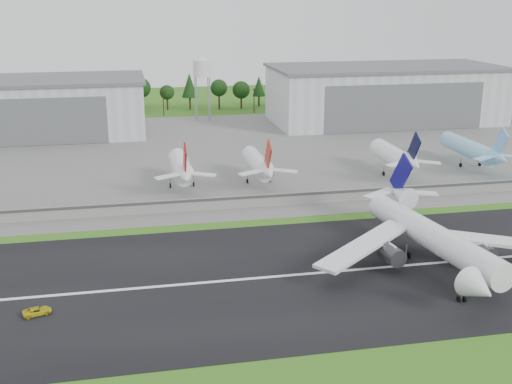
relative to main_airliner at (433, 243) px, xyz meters
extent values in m
plane|color=#356317|center=(-22.63, -9.57, -4.89)|extent=(600.00, 600.00, 0.00)
cube|color=black|center=(-22.63, 0.43, -4.84)|extent=(320.00, 60.00, 0.10)
cube|color=white|center=(-22.63, 0.43, -4.78)|extent=(220.00, 1.00, 0.02)
cube|color=slate|center=(-22.63, 110.43, -4.84)|extent=(320.00, 150.00, 0.10)
cube|color=gray|center=(-22.63, 45.43, -3.14)|extent=(240.00, 0.50, 3.50)
cube|color=#38383A|center=(-22.63, 45.13, -1.89)|extent=(240.00, 0.12, 0.70)
cube|color=silver|center=(-102.63, 155.43, 6.11)|extent=(95.00, 42.00, 22.00)
cube|color=#595B60|center=(-102.63, 155.43, 17.71)|extent=(97.00, 44.00, 1.20)
cube|color=#595B60|center=(-102.63, 134.28, 4.35)|extent=(66.50, 0.30, 18.04)
cube|color=silver|center=(52.37, 155.43, 7.11)|extent=(100.00, 45.00, 24.00)
cube|color=#595B60|center=(52.37, 155.43, 19.71)|extent=(102.00, 47.00, 1.20)
cube|color=#595B60|center=(52.37, 132.78, 5.19)|extent=(70.00, 0.30, 19.68)
cylinder|color=#99999E|center=(-30.63, 172.43, 5.11)|extent=(0.50, 0.50, 20.00)
cylinder|color=#99999E|center=(-24.63, 178.43, 5.11)|extent=(0.50, 0.50, 20.00)
cylinder|color=silver|center=(-27.63, 175.43, 18.61)|extent=(8.00, 8.00, 7.00)
cone|color=silver|center=(-27.63, 175.43, 23.31)|extent=(8.40, 8.40, 2.40)
cylinder|color=white|center=(0.06, 0.43, 1.31)|extent=(11.92, 44.38, 5.80)
cone|color=white|center=(-3.45, -24.32, 1.31)|extent=(6.59, 6.76, 5.80)
cone|color=white|center=(3.78, 26.67, 2.51)|extent=(6.72, 9.68, 5.51)
cube|color=#0F0B69|center=(3.71, 26.17, 7.81)|extent=(1.84, 9.52, 11.13)
cube|color=white|center=(14.63, -3.66, 0.51)|extent=(28.18, 14.71, 2.65)
cylinder|color=#333338|center=(8.98, -4.37, -1.09)|extent=(4.53, 5.98, 3.80)
cube|color=white|center=(8.67, 25.47, 2.91)|extent=(9.42, 4.70, 0.98)
cube|color=white|center=(-15.07, 0.56, 0.51)|extent=(25.85, 20.92, 2.65)
cylinder|color=#333338|center=(-9.83, -1.70, -1.09)|extent=(4.53, 5.98, 3.80)
cube|color=white|center=(-1.24, 26.88, 2.91)|extent=(9.49, 6.83, 0.98)
cube|color=#99999E|center=(-0.50, -3.53, -3.19)|extent=(14.11, 31.11, 3.20)
cylinder|color=black|center=(-3.97, 4.03, -4.04)|extent=(0.61, 1.54, 1.50)
imported|color=gold|center=(-79.49, -6.99, -4.10)|extent=(5.49, 3.71, 1.40)
cylinder|color=white|center=(-46.86, 70.43, 1.03)|extent=(5.84, 24.00, 5.84)
cone|color=white|center=(-46.86, 54.93, 2.03)|extent=(5.55, 7.00, 5.55)
cube|color=maroon|center=(-46.86, 55.43, 6.83)|extent=(0.45, 8.59, 10.02)
cylinder|color=#99999E|center=(-50.36, 68.43, -3.39)|extent=(0.32, 0.32, 3.00)
cylinder|color=#99999E|center=(-43.36, 68.43, -3.39)|extent=(0.32, 0.32, 3.00)
cylinder|color=black|center=(-50.36, 68.43, -4.09)|extent=(0.40, 1.40, 1.40)
cylinder|color=white|center=(-23.45, 70.43, 0.83)|extent=(5.46, 24.00, 5.46)
cone|color=white|center=(-23.45, 54.93, 1.83)|extent=(5.18, 7.00, 5.18)
cube|color=#A91F0D|center=(-23.45, 55.43, 6.63)|extent=(0.45, 8.59, 10.02)
cylinder|color=#99999E|center=(-26.95, 68.43, -3.39)|extent=(0.32, 0.32, 3.00)
cylinder|color=#99999E|center=(-19.95, 68.43, -3.39)|extent=(0.32, 0.32, 3.00)
cylinder|color=black|center=(-26.95, 68.43, -4.09)|extent=(0.40, 1.40, 1.40)
cylinder|color=white|center=(20.62, 70.43, 1.13)|extent=(6.04, 24.00, 6.04)
cone|color=white|center=(20.62, 54.93, 2.13)|extent=(5.74, 7.00, 5.74)
cube|color=black|center=(20.62, 55.43, 6.93)|extent=(0.45, 8.59, 10.02)
cylinder|color=#99999E|center=(17.12, 68.43, -3.39)|extent=(0.32, 0.32, 3.00)
cylinder|color=#99999E|center=(24.12, 68.43, -3.39)|extent=(0.32, 0.32, 3.00)
cylinder|color=black|center=(17.12, 68.43, -4.09)|extent=(0.40, 1.40, 1.40)
cylinder|color=#86C6E7|center=(49.97, 75.43, 0.97)|extent=(5.73, 30.00, 5.73)
cone|color=#86C6E7|center=(49.97, 56.93, 1.97)|extent=(5.45, 7.00, 5.45)
cube|color=#75AEF0|center=(49.97, 57.43, 6.77)|extent=(0.45, 8.59, 10.02)
cylinder|color=#99999E|center=(46.47, 73.43, -3.39)|extent=(0.32, 0.32, 3.00)
cylinder|color=#99999E|center=(53.47, 73.43, -3.39)|extent=(0.32, 0.32, 3.00)
cylinder|color=black|center=(46.47, 73.43, -4.09)|extent=(0.40, 1.40, 1.40)
camera|label=1|loc=(-61.52, -116.08, 49.85)|focal=45.00mm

